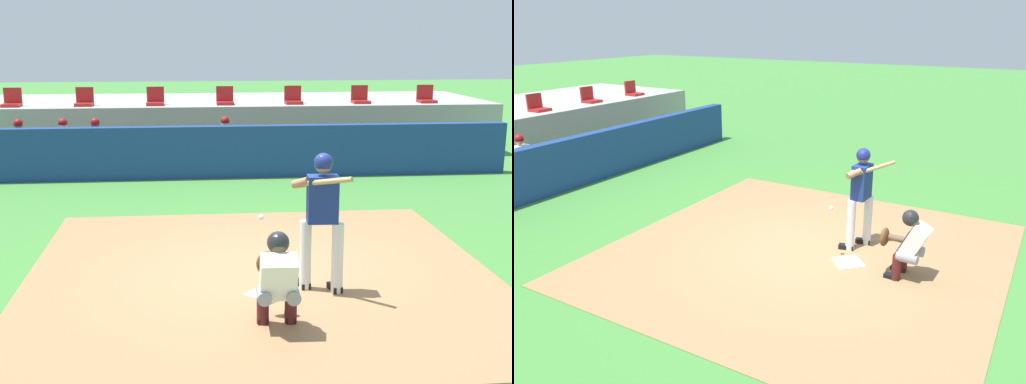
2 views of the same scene
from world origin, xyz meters
The scene contains 11 objects.
ground_plane centered at (0.00, 0.00, 0.00)m, with size 80.00×80.00×0.00m, color #428438.
dirt_infield centered at (0.00, 0.00, 0.01)m, with size 6.40×6.40×0.01m, color #9E754C.
home_plate centered at (0.00, -0.80, 0.02)m, with size 0.44×0.44×0.02m, color white.
batter_at_plate centered at (0.69, -0.70, 1.04)m, with size 0.68×0.77×1.80m.
catcher_crouched centered at (0.00, -1.74, 0.61)m, with size 0.49×1.64×1.13m.
dugout_wall centered at (0.00, 6.50, 0.60)m, with size 13.00×0.30×1.20m, color navy.
dugout_bench centered at (0.00, 7.50, 0.23)m, with size 11.80×0.44×0.45m, color olive.
dugout_player_3 centered at (-0.10, 7.34, 0.67)m, with size 0.49×0.70×1.30m.
stadium_seat_4 centered at (1.86, 9.38, 1.53)m, with size 0.46×0.46×0.48m.
stadium_seat_5 centered at (3.71, 9.38, 1.53)m, with size 0.46×0.46×0.48m.
stadium_seat_6 centered at (5.57, 9.38, 1.53)m, with size 0.46×0.46×0.48m.
Camera 2 is at (-7.16, -3.47, 3.81)m, focal length 35.41 mm.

